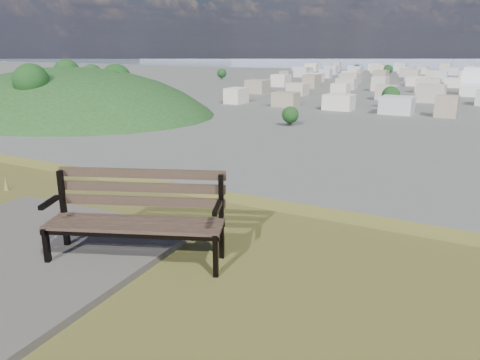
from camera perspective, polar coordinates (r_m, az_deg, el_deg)
The scene contains 4 objects.
park_bench at distance 4.40m, azimuth -12.41°, elevation -3.85°, with size 1.66×1.09×0.84m.
green_wooded_hill at distance 209.40m, azimuth -19.96°, elevation 7.73°, with size 145.74×116.59×72.87m.
city_trees at distance 321.95m, azimuth 23.79°, elevation 10.78°, with size 406.52×387.20×9.98m.
far_hills at distance 1405.27m, azimuth 26.80°, elevation 14.34°, with size 2050.00×340.00×60.00m.
Camera 1 is at (1.94, -0.93, 26.94)m, focal length 35.00 mm.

